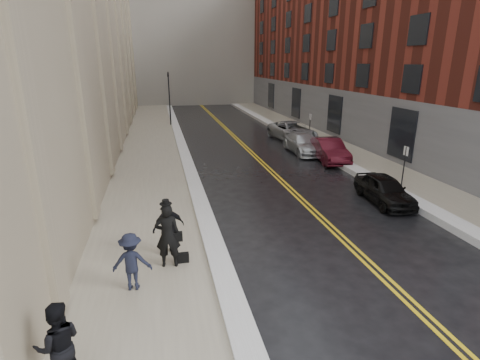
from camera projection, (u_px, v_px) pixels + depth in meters
name	position (u px, v px, depth m)	size (l,w,h in m)	color
ground	(320.00, 309.00, 9.74)	(160.00, 160.00, 0.00)	black
sidewalk_left	(150.00, 162.00, 23.70)	(4.00, 64.00, 0.15)	gray
sidewalk_right	(345.00, 151.00, 26.44)	(3.00, 64.00, 0.15)	gray
lane_stripe_a	(255.00, 157.00, 25.12)	(0.12, 64.00, 0.01)	gold
lane_stripe_b	(258.00, 157.00, 25.16)	(0.12, 64.00, 0.01)	gold
snow_ridge_left	(186.00, 159.00, 24.15)	(0.70, 60.80, 0.26)	white
snow_ridge_right	(321.00, 152.00, 26.04)	(0.85, 60.80, 0.30)	white
building_right	(407.00, 26.00, 31.98)	(14.00, 50.00, 18.00)	maroon
traffic_signal	(169.00, 95.00, 36.20)	(0.18, 0.15, 5.20)	black
parking_sign_near	(404.00, 164.00, 18.38)	(0.06, 0.35, 2.23)	black
parking_sign_far	(310.00, 125.00, 29.55)	(0.06, 0.35, 2.23)	black
car_black	(384.00, 189.00, 16.92)	(1.50, 3.73, 1.27)	black
car_maroon	(329.00, 150.00, 24.01)	(1.54, 4.41, 1.45)	#400B15
car_silver_near	(303.00, 143.00, 26.26)	(1.90, 4.67, 1.35)	#A9ACB1
car_silver_far	(292.00, 131.00, 30.36)	(2.47, 5.36, 1.49)	#A6A9AE
pedestrian_main	(168.00, 235.00, 11.25)	(0.74, 0.49, 2.04)	black
pedestrian_a	(59.00, 345.00, 7.07)	(0.87, 0.68, 1.80)	black
pedestrian_b	(132.00, 262.00, 10.16)	(1.06, 0.61, 1.65)	black
pedestrian_c	(169.00, 227.00, 12.04)	(1.07, 0.45, 1.83)	black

